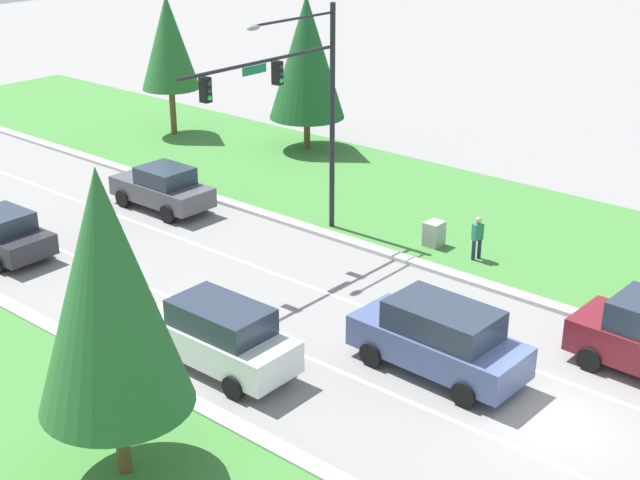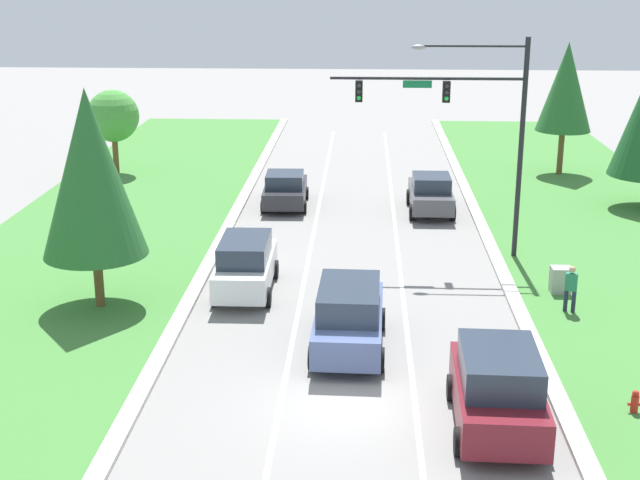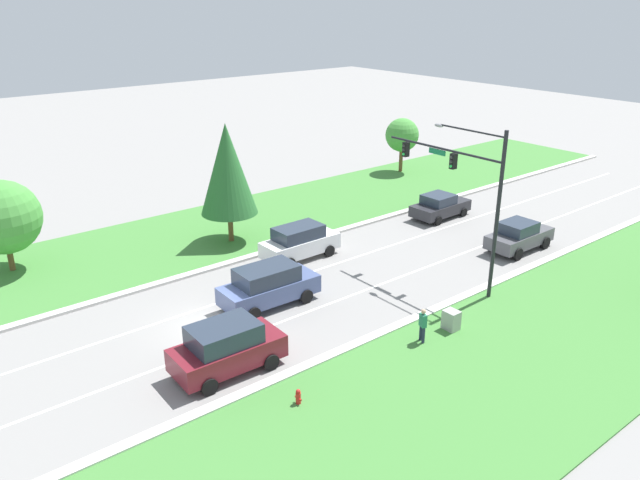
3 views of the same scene
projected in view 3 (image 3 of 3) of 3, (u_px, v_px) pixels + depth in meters
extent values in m
plane|color=gray|center=(208.00, 326.00, 29.25)|extent=(160.00, 160.00, 0.00)
cube|color=beige|center=(278.00, 379.00, 25.13)|extent=(0.50, 90.00, 0.15)
cube|color=beige|center=(155.00, 284.00, 33.31)|extent=(0.50, 90.00, 0.15)
cube|color=#427F38|center=(366.00, 448.00, 21.34)|extent=(10.00, 90.00, 0.08)
cube|color=#427F38|center=(117.00, 255.00, 37.12)|extent=(10.00, 90.00, 0.08)
cube|color=white|center=(190.00, 312.00, 30.55)|extent=(0.14, 81.00, 0.01)
cube|color=white|center=(228.00, 342.00, 27.94)|extent=(0.14, 81.00, 0.01)
cylinder|color=black|center=(497.00, 218.00, 30.43)|extent=(0.20, 0.20, 8.66)
cylinder|color=black|center=(443.00, 149.00, 32.09)|extent=(7.39, 0.12, 0.12)
cube|color=#147042|center=(437.00, 152.00, 32.44)|extent=(1.10, 0.04, 0.28)
cylinder|color=black|center=(471.00, 131.00, 30.44)|extent=(4.07, 0.09, 0.09)
ellipsoid|color=gray|center=(439.00, 125.00, 31.93)|extent=(0.56, 0.28, 0.20)
cube|color=black|center=(453.00, 161.00, 31.74)|extent=(0.28, 0.32, 0.80)
sphere|color=#2D2D2D|center=(452.00, 157.00, 31.56)|extent=(0.16, 0.16, 0.16)
sphere|color=#2D2D2D|center=(451.00, 162.00, 31.64)|extent=(0.16, 0.16, 0.16)
sphere|color=#23D647|center=(451.00, 166.00, 31.73)|extent=(0.16, 0.16, 0.16)
cube|color=black|center=(406.00, 149.00, 34.15)|extent=(0.28, 0.32, 0.80)
sphere|color=#2D2D2D|center=(404.00, 146.00, 33.96)|extent=(0.16, 0.16, 0.16)
sphere|color=#2D2D2D|center=(404.00, 150.00, 34.05)|extent=(0.16, 0.16, 0.16)
sphere|color=#23D647|center=(404.00, 154.00, 34.13)|extent=(0.16, 0.16, 0.16)
cube|color=#4C4C51|center=(519.00, 238.00, 37.75)|extent=(1.90, 4.56, 0.79)
cube|color=#283342|center=(518.00, 228.00, 37.32)|extent=(1.71, 2.05, 0.68)
cylinder|color=black|center=(545.00, 243.00, 38.05)|extent=(0.24, 0.75, 0.75)
cylinder|color=black|center=(519.00, 234.00, 39.40)|extent=(0.24, 0.75, 0.75)
cylinder|color=black|center=(518.00, 254.00, 36.40)|extent=(0.24, 0.75, 0.75)
cylinder|color=black|center=(492.00, 245.00, 37.75)|extent=(0.24, 0.75, 0.75)
cube|color=#28282D|center=(440.00, 208.00, 43.31)|extent=(2.07, 4.47, 0.75)
cube|color=#283342|center=(439.00, 199.00, 42.90)|extent=(1.81, 2.04, 0.64)
cylinder|color=black|center=(463.00, 212.00, 43.60)|extent=(0.26, 0.61, 0.61)
cylinder|color=black|center=(442.00, 206.00, 44.95)|extent=(0.26, 0.61, 0.61)
cylinder|color=black|center=(438.00, 221.00, 41.94)|extent=(0.26, 0.61, 0.61)
cylinder|color=black|center=(416.00, 214.00, 43.30)|extent=(0.26, 0.61, 0.61)
cube|color=#475684|center=(269.00, 290.00, 31.04)|extent=(2.13, 5.06, 0.91)
cube|color=#283342|center=(267.00, 275.00, 30.65)|extent=(1.87, 3.05, 0.81)
cylinder|color=black|center=(306.00, 296.00, 31.36)|extent=(0.26, 0.73, 0.72)
cylinder|color=black|center=(284.00, 283.00, 32.80)|extent=(0.26, 0.73, 0.72)
cylinder|color=black|center=(253.00, 314.00, 29.61)|extent=(0.26, 0.73, 0.72)
cylinder|color=black|center=(233.00, 299.00, 31.05)|extent=(0.26, 0.73, 0.72)
cube|color=maroon|center=(228.00, 353.00, 25.55)|extent=(2.21, 4.66, 0.96)
cube|color=#283342|center=(224.00, 334.00, 25.15)|extent=(1.95, 2.81, 0.84)
cylinder|color=black|center=(271.00, 362.00, 25.77)|extent=(0.26, 0.72, 0.71)
cylinder|color=black|center=(245.00, 342.00, 27.28)|extent=(0.26, 0.72, 0.71)
cylinder|color=black|center=(209.00, 387.00, 24.17)|extent=(0.26, 0.72, 0.71)
cylinder|color=black|center=(186.00, 363.00, 25.68)|extent=(0.26, 0.72, 0.71)
cube|color=white|center=(300.00, 245.00, 36.57)|extent=(1.89, 4.75, 0.92)
cube|color=#283342|center=(298.00, 232.00, 36.19)|extent=(1.69, 2.86, 0.75)
cylinder|color=black|center=(329.00, 251.00, 36.95)|extent=(0.25, 0.69, 0.69)
cylinder|color=black|center=(310.00, 242.00, 38.25)|extent=(0.25, 0.69, 0.69)
cylinder|color=black|center=(290.00, 263.00, 35.22)|extent=(0.25, 0.69, 0.69)
cylinder|color=black|center=(271.00, 254.00, 36.52)|extent=(0.25, 0.69, 0.69)
cube|color=#9E9E99|center=(451.00, 321.00, 28.73)|extent=(0.70, 0.60, 1.01)
cylinder|color=#232842|center=(421.00, 333.00, 27.84)|extent=(0.14, 0.14, 0.84)
cylinder|color=#232842|center=(423.00, 336.00, 27.61)|extent=(0.14, 0.14, 0.84)
cube|color=#287556|center=(423.00, 320.00, 27.46)|extent=(0.43, 0.34, 0.60)
sphere|color=tan|center=(424.00, 311.00, 27.30)|extent=(0.22, 0.22, 0.22)
cylinder|color=red|center=(298.00, 399.00, 23.56)|extent=(0.20, 0.20, 0.55)
sphere|color=red|center=(298.00, 391.00, 23.44)|extent=(0.18, 0.18, 0.18)
cylinder|color=red|center=(296.00, 397.00, 23.64)|extent=(0.10, 0.09, 0.09)
cylinder|color=red|center=(300.00, 400.00, 23.47)|extent=(0.10, 0.09, 0.09)
cylinder|color=brown|center=(401.00, 160.00, 54.14)|extent=(0.32, 0.32, 2.21)
sphere|color=#47933D|center=(402.00, 135.00, 53.34)|extent=(2.86, 2.86, 2.86)
cylinder|color=brown|center=(11.00, 257.00, 34.79)|extent=(0.32, 0.32, 1.68)
sphere|color=#47933D|center=(3.00, 217.00, 33.91)|extent=(4.10, 4.10, 4.10)
cylinder|color=brown|center=(231.00, 227.00, 38.90)|extent=(0.32, 0.32, 1.93)
cone|color=#28662D|center=(227.00, 169.00, 37.52)|extent=(3.48, 3.48, 5.57)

